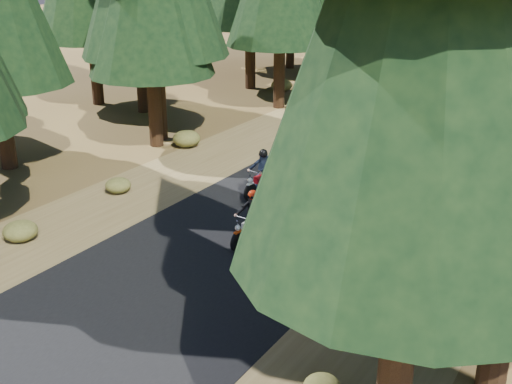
% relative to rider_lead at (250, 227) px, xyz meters
% --- Properties ---
extents(ground, '(120.00, 120.00, 0.00)m').
position_rel_rider_lead_xyz_m(ground, '(-0.30, -0.73, -0.47)').
color(ground, '#49331A').
rests_on(ground, ground).
extents(road, '(6.00, 100.00, 0.01)m').
position_rel_rider_lead_xyz_m(road, '(-0.30, 4.27, -0.47)').
color(road, black).
rests_on(road, ground).
extents(shoulder_l, '(3.20, 100.00, 0.01)m').
position_rel_rider_lead_xyz_m(shoulder_l, '(-4.90, 4.27, -0.47)').
color(shoulder_l, brown).
rests_on(shoulder_l, ground).
extents(shoulder_r, '(3.20, 100.00, 0.01)m').
position_rel_rider_lead_xyz_m(shoulder_r, '(4.30, 4.27, -0.47)').
color(shoulder_r, brown).
rests_on(shoulder_r, ground).
extents(understory_shrubs, '(16.51, 31.93, 0.66)m').
position_rel_rider_lead_xyz_m(understory_shrubs, '(0.11, 7.96, -0.19)').
color(understory_shrubs, '#474C1E').
rests_on(understory_shrubs, ground).
extents(rider_lead, '(0.56, 1.60, 1.40)m').
position_rel_rider_lead_xyz_m(rider_lead, '(0.00, 0.00, 0.00)').
color(rider_lead, beige).
rests_on(rider_lead, road).
extents(rider_follow, '(0.60, 1.64, 1.43)m').
position_rel_rider_lead_xyz_m(rider_follow, '(-1.50, 3.00, 0.01)').
color(rider_follow, maroon).
rests_on(rider_follow, road).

